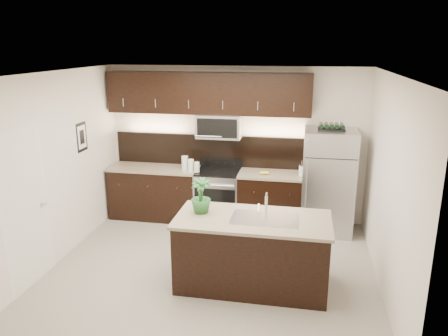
% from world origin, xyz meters
% --- Properties ---
extents(ground, '(4.50, 4.50, 0.00)m').
position_xyz_m(ground, '(0.00, 0.00, 0.00)').
color(ground, gray).
rests_on(ground, ground).
extents(room_walls, '(4.52, 4.02, 2.71)m').
position_xyz_m(room_walls, '(-0.11, -0.04, 1.70)').
color(room_walls, silver).
rests_on(room_walls, ground).
extents(counter_run, '(3.51, 0.65, 0.94)m').
position_xyz_m(counter_run, '(-0.46, 1.69, 0.47)').
color(counter_run, black).
rests_on(counter_run, ground).
extents(upper_fixtures, '(3.49, 0.40, 1.66)m').
position_xyz_m(upper_fixtures, '(-0.43, 1.84, 2.14)').
color(upper_fixtures, black).
rests_on(upper_fixtures, counter_run).
extents(island, '(1.96, 0.96, 0.94)m').
position_xyz_m(island, '(0.60, -0.33, 0.47)').
color(island, black).
rests_on(island, ground).
extents(sink_faucet, '(0.84, 0.50, 0.28)m').
position_xyz_m(sink_faucet, '(0.75, -0.32, 0.96)').
color(sink_faucet, silver).
rests_on(sink_faucet, island).
extents(refrigerator, '(0.84, 0.75, 1.73)m').
position_xyz_m(refrigerator, '(1.61, 1.63, 0.87)').
color(refrigerator, '#B2B2B7').
rests_on(refrigerator, ground).
extents(wine_rack, '(0.43, 0.26, 0.10)m').
position_xyz_m(wine_rack, '(1.61, 1.63, 1.78)').
color(wine_rack, black).
rests_on(wine_rack, refrigerator).
extents(plant, '(0.31, 0.31, 0.46)m').
position_xyz_m(plant, '(-0.09, -0.26, 1.17)').
color(plant, '#235824').
rests_on(plant, island).
extents(canisters, '(0.34, 0.21, 0.24)m').
position_xyz_m(canisters, '(-0.74, 1.60, 1.05)').
color(canisters, silver).
rests_on(canisters, counter_run).
extents(french_press, '(0.09, 0.09, 0.26)m').
position_xyz_m(french_press, '(1.17, 1.64, 1.04)').
color(french_press, silver).
rests_on(french_press, counter_run).
extents(bananas, '(0.20, 0.18, 0.05)m').
position_xyz_m(bananas, '(0.51, 1.61, 0.97)').
color(bananas, yellow).
rests_on(bananas, counter_run).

